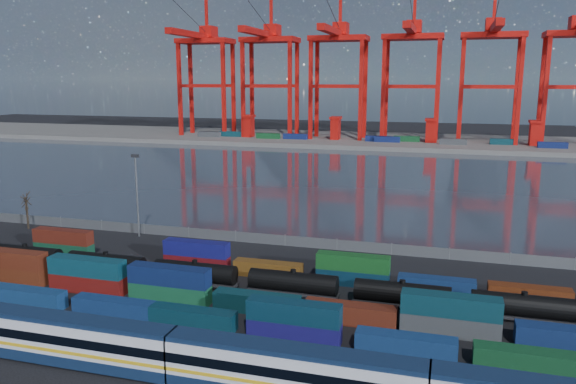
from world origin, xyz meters
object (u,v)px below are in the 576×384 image
(passenger_train, at_px, (292,373))
(bare_tree, at_px, (27,210))
(tanker_string, at_px, (195,273))
(gantry_cranes, at_px, (375,50))

(passenger_train, distance_m, bare_tree, 84.94)
(tanker_string, relative_size, bare_tree, 13.33)
(passenger_train, xyz_separation_m, tanker_string, (-22.59, 25.66, -0.72))
(gantry_cranes, bearing_deg, tanker_string, -89.91)
(tanker_string, bearing_deg, gantry_cranes, 90.09)
(passenger_train, height_order, gantry_cranes, gantry_cranes)
(passenger_train, height_order, tanker_string, passenger_train)
(passenger_train, bearing_deg, gantry_cranes, 95.82)
(passenger_train, bearing_deg, tanker_string, 131.36)
(bare_tree, bearing_deg, passenger_train, -33.22)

